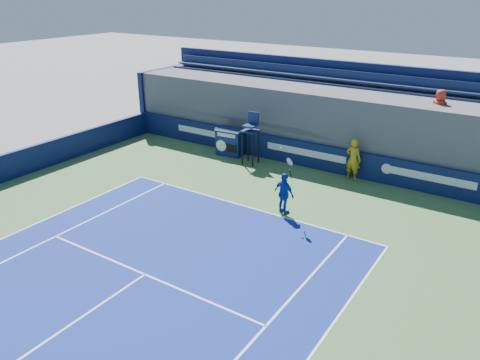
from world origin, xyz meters
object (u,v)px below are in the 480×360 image
Objects in this scene: ball_person at (353,159)px; umpire_chair at (251,133)px; match_clock at (230,141)px; tennis_player at (284,193)px.

ball_person is 0.75× the size of umpire_chair.
ball_person is 6.28m from match_clock.
tennis_player reaches higher than umpire_chair.
tennis_player is at bearing 84.24° from ball_person.
match_clock is 6.85m from tennis_player.
tennis_player is (-0.92, -4.54, -0.13)m from ball_person.
umpire_chair is at bearing 135.18° from tennis_player.
ball_person is 1.33× the size of match_clock.
ball_person is at bearing 2.36° from match_clock.
match_clock is 1.78m from umpire_chair.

